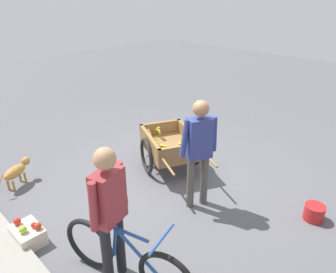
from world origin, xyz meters
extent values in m
plane|color=#56565B|center=(0.00, 0.00, 0.00)|extent=(24.00, 24.00, 0.00)
cube|color=olive|center=(0.28, -0.37, 0.40)|extent=(1.34, 1.20, 0.10)
cube|color=olive|center=(0.75, -0.59, 0.57)|extent=(0.40, 0.75, 0.24)
cube|color=olive|center=(-0.19, -0.14, 0.57)|extent=(0.40, 0.75, 0.24)
cube|color=olive|center=(0.43, -0.03, 0.57)|extent=(1.02, 0.53, 0.24)
cube|color=olive|center=(0.12, -0.70, 0.57)|extent=(1.02, 0.53, 0.24)
torus|color=black|center=(0.46, 0.03, 0.32)|extent=(0.60, 0.33, 0.64)
torus|color=black|center=(0.09, -0.76, 0.32)|extent=(0.60, 0.33, 0.64)
cylinder|color=gray|center=(0.28, -0.37, 0.32)|extent=(0.41, 0.81, 0.04)
cylinder|color=olive|center=(-0.32, 0.30, 0.55)|extent=(0.51, 0.27, 0.04)
cylinder|color=olive|center=(-0.62, -0.32, 0.55)|extent=(0.51, 0.27, 0.04)
cylinder|color=gray|center=(0.70, -0.57, 0.18)|extent=(0.04, 0.04, 0.35)
ellipsoid|color=gold|center=(0.40, -0.17, 0.55)|extent=(0.17, 0.13, 0.14)
ellipsoid|color=gold|center=(0.42, -0.17, 0.56)|extent=(0.19, 0.12, 0.08)
ellipsoid|color=gold|center=(0.43, -0.17, 0.57)|extent=(0.19, 0.09, 0.09)
ellipsoid|color=gold|center=(0.45, -0.17, 0.58)|extent=(0.18, 0.06, 0.15)
ellipsoid|color=gold|center=(0.10, -0.09, 0.53)|extent=(0.16, 0.13, 0.15)
ellipsoid|color=gold|center=(0.12, -0.10, 0.54)|extent=(0.17, 0.14, 0.05)
ellipsoid|color=gold|center=(0.15, -0.10, 0.55)|extent=(0.17, 0.08, 0.15)
ellipsoid|color=gold|center=(-0.15, -0.49, 0.52)|extent=(0.14, 0.16, 0.15)
ellipsoid|color=gold|center=(-0.13, -0.50, 0.53)|extent=(0.17, 0.15, 0.05)
ellipsoid|color=gold|center=(-0.11, -0.50, 0.54)|extent=(0.18, 0.06, 0.13)
ellipsoid|color=gold|center=(0.07, 0.01, 0.61)|extent=(0.18, 0.09, 0.13)
ellipsoid|color=gold|center=(0.09, 0.00, 0.62)|extent=(0.18, 0.15, 0.05)
ellipsoid|color=gold|center=(0.11, 0.00, 0.63)|extent=(0.18, 0.11, 0.14)
ellipsoid|color=gold|center=(-0.09, -0.46, 0.57)|extent=(0.17, 0.11, 0.14)
ellipsoid|color=gold|center=(-0.07, -0.46, 0.58)|extent=(0.16, 0.16, 0.04)
ellipsoid|color=gold|center=(-0.05, -0.46, 0.59)|extent=(0.17, 0.15, 0.12)
ellipsoid|color=gold|center=(-0.08, -0.28, 0.57)|extent=(0.18, 0.07, 0.13)
ellipsoid|color=gold|center=(-0.07, -0.27, 0.58)|extent=(0.19, 0.11, 0.10)
ellipsoid|color=gold|center=(-0.06, -0.27, 0.59)|extent=(0.16, 0.16, 0.05)
ellipsoid|color=gold|center=(-0.04, -0.27, 0.60)|extent=(0.19, 0.10, 0.11)
ellipsoid|color=gold|center=(-0.03, -0.27, 0.61)|extent=(0.17, 0.12, 0.15)
ellipsoid|color=gold|center=(-0.11, -0.45, 0.59)|extent=(0.17, 0.15, 0.13)
ellipsoid|color=gold|center=(-0.10, -0.45, 0.60)|extent=(0.19, 0.09, 0.11)
ellipsoid|color=gold|center=(-0.09, -0.45, 0.61)|extent=(0.19, 0.08, 0.05)
ellipsoid|color=gold|center=(-0.08, -0.45, 0.62)|extent=(0.16, 0.16, 0.09)
ellipsoid|color=gold|center=(-0.06, -0.45, 0.63)|extent=(0.15, 0.15, 0.15)
ellipsoid|color=gold|center=(0.61, -0.42, 0.61)|extent=(0.18, 0.13, 0.13)
ellipsoid|color=gold|center=(0.63, -0.42, 0.62)|extent=(0.18, 0.14, 0.05)
ellipsoid|color=gold|center=(0.65, -0.43, 0.63)|extent=(0.18, 0.07, 0.15)
ellipsoid|color=gold|center=(0.71, -0.28, 0.57)|extent=(0.17, 0.08, 0.15)
ellipsoid|color=gold|center=(0.73, -0.29, 0.58)|extent=(0.18, 0.13, 0.08)
ellipsoid|color=gold|center=(0.75, -0.29, 0.59)|extent=(0.17, 0.16, 0.09)
ellipsoid|color=gold|center=(0.76, -0.29, 0.60)|extent=(0.17, 0.15, 0.13)
ellipsoid|color=gold|center=(0.02, -0.40, 0.50)|extent=(0.18, 0.09, 0.14)
ellipsoid|color=gold|center=(0.04, -0.40, 0.51)|extent=(0.17, 0.15, 0.09)
ellipsoid|color=gold|center=(0.06, -0.40, 0.52)|extent=(0.17, 0.15, 0.09)
ellipsoid|color=gold|center=(0.07, -0.40, 0.53)|extent=(0.16, 0.14, 0.15)
ellipsoid|color=gold|center=(0.00, -0.05, 0.50)|extent=(0.18, 0.10, 0.14)
ellipsoid|color=gold|center=(0.02, -0.05, 0.51)|extent=(0.19, 0.10, 0.08)
ellipsoid|color=gold|center=(0.03, -0.05, 0.52)|extent=(0.18, 0.14, 0.08)
ellipsoid|color=gold|center=(0.05, -0.05, 0.53)|extent=(0.16, 0.16, 0.13)
cylinder|color=#4C4742|center=(-0.72, 0.23, 0.41)|extent=(0.11, 0.11, 0.82)
cylinder|color=#4C4742|center=(-0.81, 0.03, 0.41)|extent=(0.11, 0.11, 0.82)
cube|color=navy|center=(-0.76, 0.13, 1.11)|extent=(0.33, 0.39, 0.58)
sphere|color=#9E704C|center=(-0.76, 0.13, 1.54)|extent=(0.22, 0.22, 0.22)
cylinder|color=navy|center=(-0.67, 0.33, 1.13)|extent=(0.08, 0.17, 0.53)
cylinder|color=navy|center=(-0.86, -0.07, 1.13)|extent=(0.08, 0.11, 0.52)
torus|color=black|center=(-0.64, 1.88, 0.33)|extent=(0.65, 0.24, 0.66)
cylinder|color=#234C93|center=(-1.12, 1.75, 0.73)|extent=(0.59, 0.20, 0.04)
cylinder|color=#234C93|center=(-1.00, 1.78, 0.56)|extent=(0.11, 0.06, 0.45)
cylinder|color=#234C93|center=(-1.29, 1.70, 0.51)|extent=(0.52, 0.18, 0.43)
ellipsoid|color=black|center=(-0.98, 1.79, 0.82)|extent=(0.20, 0.08, 0.06)
cylinder|color=#234C93|center=(-1.55, 1.62, 0.83)|extent=(0.15, 0.45, 0.03)
cylinder|color=black|center=(-0.94, 1.68, 0.41)|extent=(0.11, 0.11, 0.81)
cylinder|color=black|center=(-1.00, 1.89, 0.41)|extent=(0.11, 0.11, 0.81)
cube|color=maroon|center=(-0.97, 1.79, 1.10)|extent=(0.29, 0.38, 0.58)
sphere|color=tan|center=(-0.97, 1.79, 1.53)|extent=(0.22, 0.22, 0.22)
cylinder|color=maroon|center=(-0.91, 1.58, 1.13)|extent=(0.08, 0.12, 0.52)
cylinder|color=maroon|center=(-1.03, 2.00, 1.13)|extent=(0.08, 0.11, 0.52)
ellipsoid|color=#AD7A38|center=(1.65, 1.83, 0.27)|extent=(0.36, 0.47, 0.18)
sphere|color=#AD7A38|center=(1.77, 1.59, 0.33)|extent=(0.14, 0.14, 0.14)
cylinder|color=#AD7A38|center=(1.53, 2.08, 0.31)|extent=(0.07, 0.11, 0.12)
cylinder|color=#AD7A38|center=(1.76, 1.73, 0.09)|extent=(0.04, 0.04, 0.18)
cylinder|color=#AD7A38|center=(1.66, 1.68, 0.09)|extent=(0.04, 0.04, 0.18)
cylinder|color=#AD7A38|center=(1.64, 1.97, 0.09)|extent=(0.04, 0.04, 0.18)
cylinder|color=#AD7A38|center=(1.54, 1.92, 0.09)|extent=(0.04, 0.04, 0.18)
cylinder|color=#B21E1E|center=(-2.16, -0.76, 0.11)|extent=(0.28, 0.28, 0.23)
cube|color=beige|center=(0.27, 2.24, 0.11)|extent=(0.44, 0.32, 0.22)
sphere|color=red|center=(0.42, 2.28, 0.27)|extent=(0.10, 0.10, 0.10)
sphere|color=#99BF33|center=(0.22, 2.30, 0.27)|extent=(0.10, 0.10, 0.10)
sphere|color=#B23319|center=(0.15, 2.14, 0.27)|extent=(0.09, 0.09, 0.09)
sphere|color=red|center=(0.22, 2.16, 0.26)|extent=(0.07, 0.07, 0.07)
camera|label=1|loc=(-3.16, 3.18, 2.94)|focal=33.47mm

